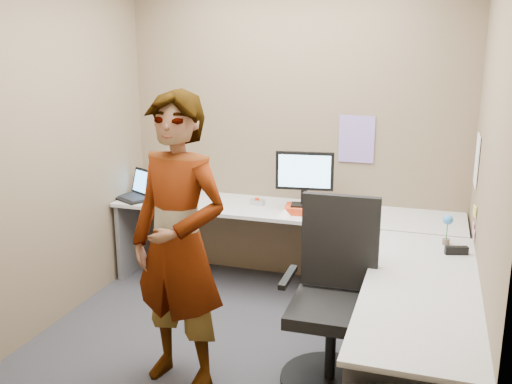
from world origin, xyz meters
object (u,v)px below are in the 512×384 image
(monitor, at_px, (304,174))
(office_chair, at_px, (333,312))
(desk, at_px, (320,253))
(person, at_px, (179,244))

(monitor, relative_size, office_chair, 0.41)
(office_chair, bearing_deg, desk, 107.55)
(monitor, bearing_deg, desk, -72.37)
(desk, distance_m, monitor, 0.74)
(desk, bearing_deg, person, -124.41)
(monitor, height_order, office_chair, monitor)
(desk, relative_size, monitor, 6.31)
(desk, bearing_deg, monitor, 115.01)
(desk, relative_size, person, 1.63)
(desk, xyz_separation_m, office_chair, (0.23, -0.69, -0.11))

